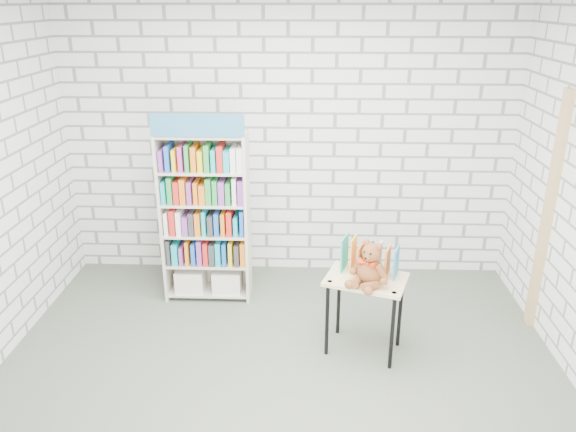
{
  "coord_description": "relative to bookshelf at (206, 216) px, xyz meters",
  "views": [
    {
      "loc": [
        0.21,
        -3.52,
        2.75
      ],
      "look_at": [
        0.04,
        0.95,
        1.01
      ],
      "focal_mm": 35.0,
      "sensor_mm": 36.0,
      "label": 1
    }
  ],
  "objects": [
    {
      "name": "ground",
      "position": [
        0.75,
        -1.36,
        -0.84
      ],
      "size": [
        4.5,
        4.5,
        0.0
      ],
      "primitive_type": "plane",
      "color": "#4C5447",
      "rests_on": "ground"
    },
    {
      "name": "table_books",
      "position": [
        1.46,
        -0.78,
        -0.03
      ],
      "size": [
        0.48,
        0.32,
        0.26
      ],
      "color": "teal",
      "rests_on": "display_table"
    },
    {
      "name": "door_trim",
      "position": [
        2.98,
        -0.41,
        0.21
      ],
      "size": [
        0.05,
        0.12,
        2.1
      ],
      "primitive_type": "cube",
      "color": "tan",
      "rests_on": "ground"
    },
    {
      "name": "display_table",
      "position": [
        1.43,
        -0.88,
        -0.26
      ],
      "size": [
        0.73,
        0.61,
        0.67
      ],
      "color": "#D7C181",
      "rests_on": "ground"
    },
    {
      "name": "room_shell",
      "position": [
        0.75,
        -1.36,
        0.95
      ],
      "size": [
        4.52,
        4.02,
        2.81
      ],
      "color": "silver",
      "rests_on": "ground"
    },
    {
      "name": "teddy_bear",
      "position": [
        1.44,
        -0.98,
        -0.02
      ],
      "size": [
        0.34,
        0.33,
        0.35
      ],
      "color": "brown",
      "rests_on": "display_table"
    },
    {
      "name": "bookshelf",
      "position": [
        0.0,
        0.0,
        0.0
      ],
      "size": [
        0.82,
        0.32,
        1.83
      ],
      "color": "beige",
      "rests_on": "ground"
    }
  ]
}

